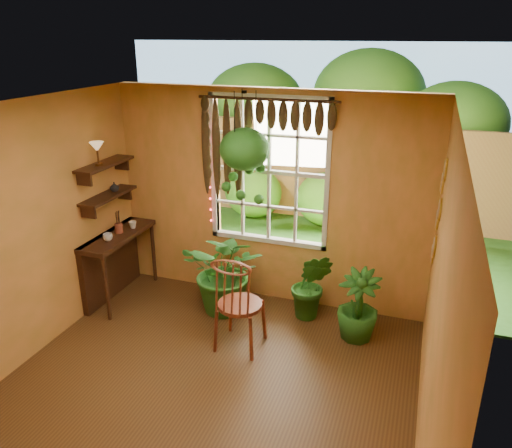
{
  "coord_description": "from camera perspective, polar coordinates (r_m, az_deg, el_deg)",
  "views": [
    {
      "loc": [
        1.8,
        -3.36,
        3.3
      ],
      "look_at": [
        0.23,
        1.15,
        1.45
      ],
      "focal_mm": 35.0,
      "sensor_mm": 36.0,
      "label": 1
    }
  ],
  "objects": [
    {
      "name": "floor",
      "position": [
        5.04,
        -7.19,
        -19.96
      ],
      "size": [
        4.5,
        4.5,
        0.0
      ],
      "primitive_type": "plane",
      "color": "#503317",
      "rests_on": "ground"
    },
    {
      "name": "wall_right",
      "position": [
        3.89,
        19.79,
        -10.35
      ],
      "size": [
        0.0,
        4.5,
        4.5
      ],
      "primitive_type": "plane",
      "rotation": [
        1.57,
        0.0,
        -1.57
      ],
      "color": "#E7944E",
      "rests_on": "floor"
    },
    {
      "name": "potted_plant_mid",
      "position": [
        6.09,
        6.33,
        -6.97
      ],
      "size": [
        0.49,
        0.39,
        0.89
      ],
      "primitive_type": "imported",
      "rotation": [
        0.0,
        0.0,
        0.0
      ],
      "color": "#154F18",
      "rests_on": "floor"
    },
    {
      "name": "shelf_vase",
      "position": [
        6.54,
        -15.89,
        4.12
      ],
      "size": [
        0.12,
        0.12,
        0.12
      ],
      "primitive_type": "imported",
      "rotation": [
        0.0,
        0.0,
        0.04
      ],
      "color": "#B2AD99",
      "rests_on": "shelf_lower"
    },
    {
      "name": "potted_plant_left",
      "position": [
        6.16,
        -3.35,
        -5.36
      ],
      "size": [
        1.03,
        0.9,
        1.11
      ],
      "primitive_type": "imported",
      "rotation": [
        0.0,
        0.0,
        0.04
      ],
      "color": "#154F18",
      "rests_on": "floor"
    },
    {
      "name": "windsor_chair",
      "position": [
        5.56,
        -1.97,
        -10.57
      ],
      "size": [
        0.5,
        0.53,
        1.31
      ],
      "rotation": [
        0.0,
        0.0,
        -0.02
      ],
      "color": "maroon",
      "rests_on": "floor"
    },
    {
      "name": "brush_jar",
      "position": [
        6.56,
        -15.48,
        0.21
      ],
      "size": [
        0.1,
        0.1,
        0.37
      ],
      "color": "brown",
      "rests_on": "counter_ledge"
    },
    {
      "name": "counter_ledge",
      "position": [
        6.78,
        -16.02,
        -3.68
      ],
      "size": [
        0.4,
        1.2,
        0.9
      ],
      "color": "#39200F",
      "rests_on": "floor"
    },
    {
      "name": "potted_plant_right",
      "position": [
        5.8,
        11.58,
        -9.09
      ],
      "size": [
        0.56,
        0.56,
        0.84
      ],
      "primitive_type": "imported",
      "rotation": [
        0.0,
        0.0,
        -0.21
      ],
      "color": "#154F18",
      "rests_on": "floor"
    },
    {
      "name": "ceiling",
      "position": [
        3.86,
        -9.04,
        11.95
      ],
      "size": [
        4.5,
        4.5,
        0.0
      ],
      "primitive_type": "plane",
      "rotation": [
        3.14,
        0.0,
        0.0
      ],
      "color": "silver",
      "rests_on": "wall_back"
    },
    {
      "name": "window",
      "position": [
        6.13,
        1.51,
        5.99
      ],
      "size": [
        1.52,
        0.1,
        1.86
      ],
      "color": "silver",
      "rests_on": "wall_back"
    },
    {
      "name": "cup_b",
      "position": [
        6.7,
        -13.9,
        -0.09
      ],
      "size": [
        0.11,
        0.11,
        0.09
      ],
      "primitive_type": "imported",
      "rotation": [
        0.0,
        0.0,
        -0.11
      ],
      "color": "beige",
      "rests_on": "counter_ledge"
    },
    {
      "name": "string_lights",
      "position": [
        6.31,
        -5.38,
        6.8
      ],
      "size": [
        0.03,
        0.03,
        1.54
      ],
      "primitive_type": null,
      "color": "#FF2633",
      "rests_on": "window"
    },
    {
      "name": "backyard",
      "position": [
        10.55,
        10.55,
        9.73
      ],
      "size": [
        14.0,
        10.0,
        12.0
      ],
      "color": "#244F16",
      "rests_on": "ground"
    },
    {
      "name": "cup_a",
      "position": [
        6.38,
        -16.58,
        -1.45
      ],
      "size": [
        0.14,
        0.14,
        0.09
      ],
      "primitive_type": "imported",
      "rotation": [
        0.0,
        0.0,
        0.17
      ],
      "color": "silver",
      "rests_on": "counter_ledge"
    },
    {
      "name": "valance_vine",
      "position": [
        5.92,
        0.4,
        11.17
      ],
      "size": [
        1.7,
        0.12,
        1.1
      ],
      "color": "#39200F",
      "rests_on": "window"
    },
    {
      "name": "shelf_lower",
      "position": [
        6.46,
        -16.52,
        3.12
      ],
      "size": [
        0.25,
        0.9,
        0.04
      ],
      "primitive_type": "cube",
      "color": "#39200F",
      "rests_on": "wall_left"
    },
    {
      "name": "wall_back",
      "position": [
        6.21,
        1.39,
        2.8
      ],
      "size": [
        4.0,
        0.0,
        4.0
      ],
      "primitive_type": "plane",
      "rotation": [
        1.57,
        0.0,
        0.0
      ],
      "color": "#E7944E",
      "rests_on": "floor"
    },
    {
      "name": "wall_plates",
      "position": [
        5.44,
        20.08,
        1.04
      ],
      "size": [
        0.04,
        0.32,
        1.1
      ],
      "primitive_type": null,
      "color": "beige",
      "rests_on": "wall_right"
    },
    {
      "name": "hanging_basket",
      "position": [
        5.82,
        -1.31,
        7.78
      ],
      "size": [
        0.58,
        0.58,
        1.31
      ],
      "color": "black",
      "rests_on": "ceiling"
    },
    {
      "name": "wall_left",
      "position": [
        5.44,
        -27.18,
        -2.35
      ],
      "size": [
        0.0,
        4.5,
        4.5
      ],
      "primitive_type": "plane",
      "rotation": [
        1.57,
        0.0,
        1.57
      ],
      "color": "#E7944E",
      "rests_on": "floor"
    },
    {
      "name": "tiffany_lamp",
      "position": [
        6.19,
        -17.72,
        8.25
      ],
      "size": [
        0.17,
        0.17,
        0.28
      ],
      "color": "brown",
      "rests_on": "shelf_upper"
    },
    {
      "name": "shelf_upper",
      "position": [
        6.35,
        -16.89,
        6.55
      ],
      "size": [
        0.25,
        0.9,
        0.04
      ],
      "primitive_type": "cube",
      "color": "#39200F",
      "rests_on": "wall_left"
    }
  ]
}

